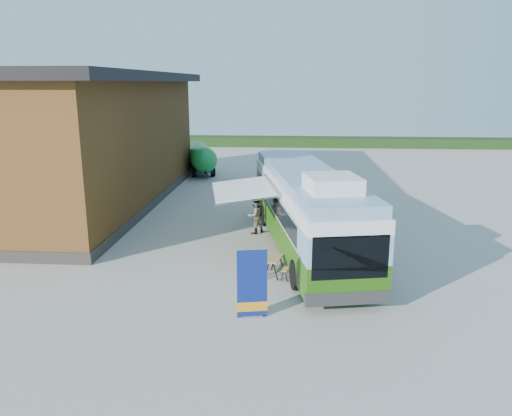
# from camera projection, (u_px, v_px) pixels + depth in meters

# --- Properties ---
(ground) EXTENTS (100.00, 100.00, 0.00)m
(ground) POSITION_uv_depth(u_px,v_px,m) (256.00, 269.00, 19.08)
(ground) COLOR #BCB7AD
(ground) RESTS_ON ground
(barn) EXTENTS (9.60, 21.20, 7.50)m
(barn) POSITION_uv_depth(u_px,v_px,m) (86.00, 142.00, 28.59)
(barn) COLOR brown
(barn) RESTS_ON ground
(hedge) EXTENTS (40.00, 3.00, 1.00)m
(hedge) POSITION_uv_depth(u_px,v_px,m) (352.00, 142.00, 55.15)
(hedge) COLOR #264419
(hedge) RESTS_ON ground
(bus) EXTENTS (5.03, 13.02, 3.92)m
(bus) POSITION_uv_depth(u_px,v_px,m) (306.00, 207.00, 20.94)
(bus) COLOR #346811
(bus) RESTS_ON ground
(awning) EXTENTS (3.22, 4.45, 0.51)m
(awning) POSITION_uv_depth(u_px,v_px,m) (248.00, 183.00, 20.78)
(awning) COLOR white
(awning) RESTS_ON ground
(banner) EXTENTS (0.93, 0.30, 2.15)m
(banner) POSITION_uv_depth(u_px,v_px,m) (252.00, 290.00, 14.99)
(banner) COLOR navy
(banner) RESTS_ON ground
(picnic_table) EXTENTS (1.41, 1.31, 0.69)m
(picnic_table) POSITION_uv_depth(u_px,v_px,m) (274.00, 262.00, 18.36)
(picnic_table) COLOR tan
(picnic_table) RESTS_ON ground
(person_a) EXTENTS (0.70, 0.78, 1.80)m
(person_a) POSITION_uv_depth(u_px,v_px,m) (282.00, 221.00, 22.34)
(person_a) COLOR #999999
(person_a) RESTS_ON ground
(person_b) EXTENTS (1.06, 1.05, 1.73)m
(person_b) POSITION_uv_depth(u_px,v_px,m) (255.00, 215.00, 23.43)
(person_b) COLOR #999999
(person_b) RESTS_ON ground
(slurry_tanker) EXTENTS (3.13, 6.09, 2.33)m
(slurry_tanker) POSITION_uv_depth(u_px,v_px,m) (201.00, 157.00, 38.53)
(slurry_tanker) COLOR green
(slurry_tanker) RESTS_ON ground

